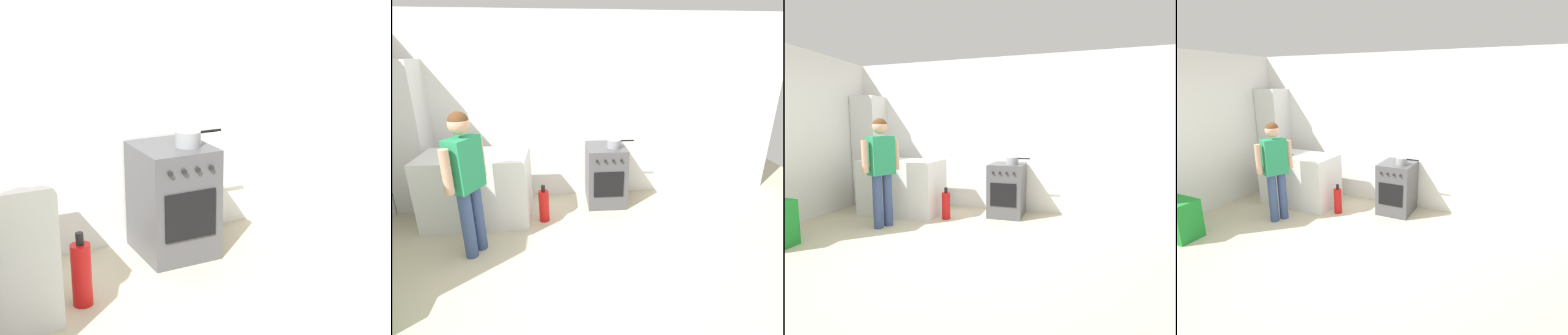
% 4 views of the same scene
% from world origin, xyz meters
% --- Properties ---
extents(back_wall, '(6.00, 0.10, 2.60)m').
position_xyz_m(back_wall, '(0.00, 1.95, 1.30)').
color(back_wall, white).
rests_on(back_wall, ground).
extents(oven_left, '(0.54, 0.62, 0.85)m').
position_xyz_m(oven_left, '(0.35, 1.58, 0.43)').
color(oven_left, '#4C4C51').
rests_on(oven_left, ground).
extents(pot, '(0.37, 0.19, 0.11)m').
position_xyz_m(pot, '(0.45, 1.50, 0.91)').
color(pot, gray).
rests_on(pot, oven_left).
extents(fire_extinguisher, '(0.13, 0.13, 0.50)m').
position_xyz_m(fire_extinguisher, '(-0.52, 1.10, 0.22)').
color(fire_extinguisher, red).
rests_on(fire_extinguisher, ground).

